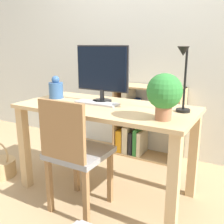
# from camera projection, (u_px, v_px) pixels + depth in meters

# --- Properties ---
(ground_plane) EXTENTS (10.00, 10.00, 0.00)m
(ground_plane) POSITION_uv_depth(u_px,v_px,m) (106.00, 190.00, 2.24)
(ground_plane) COLOR tan
(wall_back) EXTENTS (8.00, 0.05, 2.60)m
(wall_back) POSITION_uv_depth(u_px,v_px,m) (154.00, 35.00, 2.76)
(wall_back) COLOR silver
(wall_back) RESTS_ON ground_plane
(desk) EXTENTS (1.40, 0.66, 0.74)m
(desk) POSITION_uv_depth(u_px,v_px,m) (106.00, 123.00, 2.09)
(desk) COLOR tan
(desk) RESTS_ON ground_plane
(monitor) EXTENTS (0.47, 0.16, 0.46)m
(monitor) POSITION_uv_depth(u_px,v_px,m) (102.00, 71.00, 2.13)
(monitor) COLOR #232326
(monitor) RESTS_ON desk
(keyboard) EXTENTS (0.36, 0.12, 0.02)m
(keyboard) POSITION_uv_depth(u_px,v_px,m) (97.00, 103.00, 2.11)
(keyboard) COLOR #B2B2B7
(keyboard) RESTS_ON desk
(vase) EXTENTS (0.13, 0.13, 0.20)m
(vase) POSITION_uv_depth(u_px,v_px,m) (56.00, 89.00, 2.32)
(vase) COLOR #33598C
(vase) RESTS_ON desk
(desk_lamp) EXTENTS (0.10, 0.19, 0.46)m
(desk_lamp) POSITION_uv_depth(u_px,v_px,m) (183.00, 73.00, 1.75)
(desk_lamp) COLOR black
(desk_lamp) RESTS_ON desk
(potted_plant) EXTENTS (0.23, 0.23, 0.30)m
(potted_plant) POSITION_uv_depth(u_px,v_px,m) (164.00, 93.00, 1.63)
(potted_plant) COLOR #9E6647
(potted_plant) RESTS_ON desk
(chair) EXTENTS (0.40, 0.40, 0.86)m
(chair) POSITION_uv_depth(u_px,v_px,m) (74.00, 151.00, 1.85)
(chair) COLOR gray
(chair) RESTS_ON ground_plane
(bookshelf) EXTENTS (0.73, 0.28, 0.78)m
(bookshelf) POSITION_uv_depth(u_px,v_px,m) (138.00, 125.00, 2.89)
(bookshelf) COLOR tan
(bookshelf) RESTS_ON ground_plane
(basket) EXTENTS (0.26, 0.26, 0.33)m
(basket) POSITION_uv_depth(u_px,v_px,m) (1.00, 167.00, 2.47)
(basket) COLOR tan
(basket) RESTS_ON ground_plane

